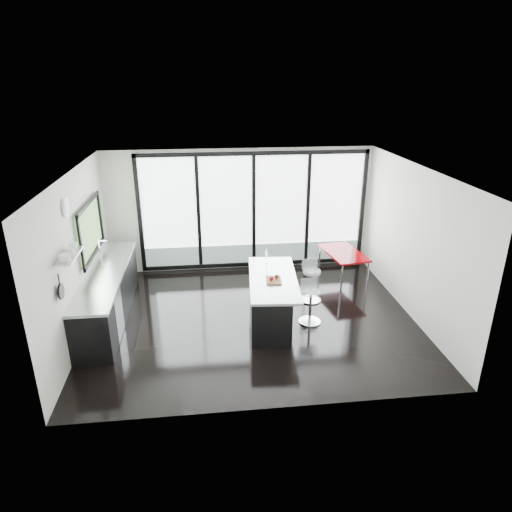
{
  "coord_description": "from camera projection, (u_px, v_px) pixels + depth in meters",
  "views": [
    {
      "loc": [
        -0.82,
        -7.5,
        4.28
      ],
      "look_at": [
        0.1,
        0.3,
        1.15
      ],
      "focal_mm": 32.0,
      "sensor_mm": 36.0,
      "label": 1
    }
  ],
  "objects": [
    {
      "name": "bar_stool_far",
      "position": [
        311.0,
        286.0,
        9.17
      ],
      "size": [
        0.45,
        0.45,
        0.66
      ],
      "primitive_type": "cylinder",
      "rotation": [
        0.0,
        0.0,
        0.08
      ],
      "color": "silver",
      "rests_on": "floor"
    },
    {
      "name": "red_table",
      "position": [
        343.0,
        266.0,
        10.1
      ],
      "size": [
        0.9,
        1.34,
        0.67
      ],
      "primitive_type": "cube",
      "rotation": [
        0.0,
        0.0,
        0.16
      ],
      "color": "#730206",
      "rests_on": "floor"
    },
    {
      "name": "island",
      "position": [
        269.0,
        298.0,
        8.47
      ],
      "size": [
        1.03,
        2.11,
        1.08
      ],
      "color": "black",
      "rests_on": "floor"
    },
    {
      "name": "wall_back",
      "position": [
        252.0,
        216.0,
        10.43
      ],
      "size": [
        6.0,
        0.09,
        2.8
      ],
      "color": "beige",
      "rests_on": "ground"
    },
    {
      "name": "wall_left",
      "position": [
        81.0,
        242.0,
        7.95
      ],
      "size": [
        0.26,
        5.0,
        2.8
      ],
      "color": "beige",
      "rests_on": "ground"
    },
    {
      "name": "ceiling",
      "position": [
        252.0,
        171.0,
        7.56
      ],
      "size": [
        6.0,
        5.0,
        0.0
      ],
      "primitive_type": "cube",
      "color": "white",
      "rests_on": "wall_back"
    },
    {
      "name": "floor",
      "position": [
        253.0,
        319.0,
        8.6
      ],
      "size": [
        6.0,
        5.0,
        0.0
      ],
      "primitive_type": "cube",
      "color": "black",
      "rests_on": "ground"
    },
    {
      "name": "wall_front",
      "position": [
        274.0,
        319.0,
        5.77
      ],
      "size": [
        6.0,
        0.0,
        2.8
      ],
      "primitive_type": "cube",
      "color": "beige",
      "rests_on": "ground"
    },
    {
      "name": "wall_right",
      "position": [
        414.0,
        243.0,
        8.4
      ],
      "size": [
        0.0,
        5.0,
        2.8
      ],
      "primitive_type": "cube",
      "color": "beige",
      "rests_on": "ground"
    },
    {
      "name": "counter_cabinets",
      "position": [
        108.0,
        295.0,
        8.5
      ],
      "size": [
        0.69,
        3.24,
        1.36
      ],
      "color": "black",
      "rests_on": "floor"
    },
    {
      "name": "bar_stool_near",
      "position": [
        310.0,
        307.0,
        8.36
      ],
      "size": [
        0.45,
        0.45,
        0.64
      ],
      "primitive_type": "cylinder",
      "rotation": [
        0.0,
        0.0,
        0.12
      ],
      "color": "silver",
      "rests_on": "floor"
    }
  ]
}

